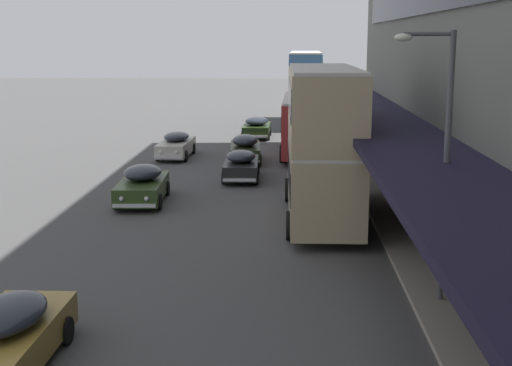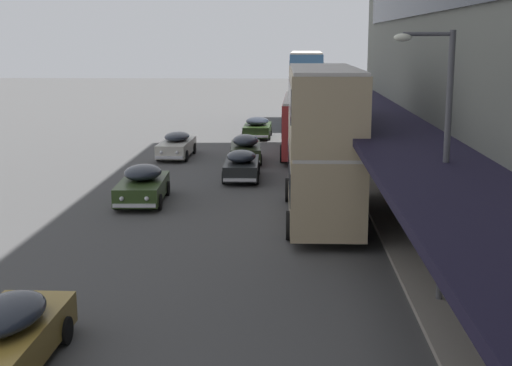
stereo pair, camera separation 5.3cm
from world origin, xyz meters
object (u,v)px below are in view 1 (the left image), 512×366
at_px(transit_bus_kerbside_rear, 304,121).
at_px(sedan_oncoming_rear, 245,148).
at_px(sedan_lead_mid, 257,127).
at_px(transit_bus_kerbside_far, 305,86).
at_px(transit_bus_kerbside_front, 322,139).
at_px(street_lamp, 440,147).
at_px(sedan_lead_near, 5,338).
at_px(sedan_trailing_near, 143,184).
at_px(sedan_far_back, 241,165).
at_px(pedestrian_at_kerb, 504,307).
at_px(sedan_second_near, 176,145).

xyz_separation_m(transit_bus_kerbside_rear, sedan_oncoming_rear, (-3.35, -3.00, -1.20)).
bearing_deg(sedan_lead_mid, transit_bus_kerbside_far, 66.77).
bearing_deg(transit_bus_kerbside_front, street_lamp, -74.24).
height_order(sedan_lead_near, sedan_trailing_near, sedan_trailing_near).
height_order(transit_bus_kerbside_rear, transit_bus_kerbside_far, transit_bus_kerbside_far).
height_order(transit_bus_kerbside_rear, street_lamp, street_lamp).
relative_size(sedan_lead_mid, street_lamp, 0.62).
bearing_deg(sedan_lead_mid, sedan_lead_near, -95.89).
distance_m(sedan_lead_near, sedan_far_back, 21.20).
bearing_deg(pedestrian_at_kerb, sedan_second_near, 112.70).
relative_size(transit_bus_kerbside_front, sedan_lead_near, 1.92).
bearing_deg(pedestrian_at_kerb, street_lamp, 104.15).
height_order(transit_bus_kerbside_front, sedan_lead_mid, transit_bus_kerbside_front).
bearing_deg(sedan_second_near, transit_bus_kerbside_front, -61.71).
height_order(sedan_lead_mid, pedestrian_at_kerb, pedestrian_at_kerb).
distance_m(sedan_lead_near, pedestrian_at_kerb, 10.50).
relative_size(transit_bus_kerbside_rear, sedan_oncoming_rear, 2.20).
xyz_separation_m(transit_bus_kerbside_front, sedan_oncoming_rear, (-3.66, 13.02, -2.36)).
bearing_deg(sedan_second_near, sedan_far_back, -57.43).
bearing_deg(street_lamp, sedan_trailing_near, 130.75).
relative_size(transit_bus_kerbside_far, sedan_lead_near, 2.30).
xyz_separation_m(sedan_oncoming_rear, sedan_far_back, (0.10, -5.17, -0.04)).
xyz_separation_m(sedan_oncoming_rear, pedestrian_at_kerb, (6.95, -25.04, 0.41)).
height_order(transit_bus_kerbside_front, transit_bus_kerbside_far, transit_bus_kerbside_far).
bearing_deg(sedan_lead_mid, sedan_second_near, -116.93).
bearing_deg(sedan_lead_near, sedan_far_back, 80.26).
xyz_separation_m(transit_bus_kerbside_front, sedan_trailing_near, (-7.42, 2.69, -2.36)).
height_order(transit_bus_kerbside_rear, sedan_lead_near, transit_bus_kerbside_rear).
distance_m(transit_bus_kerbside_front, pedestrian_at_kerb, 12.62).
distance_m(sedan_oncoming_rear, sedan_trailing_near, 10.99).
bearing_deg(sedan_far_back, sedan_oncoming_rear, 91.12).
xyz_separation_m(sedan_trailing_near, sedan_far_back, (3.86, 5.15, -0.04)).
bearing_deg(pedestrian_at_kerb, transit_bus_kerbside_front, 105.34).
bearing_deg(sedan_lead_near, sedan_trailing_near, 91.02).
distance_m(sedan_trailing_near, street_lamp, 15.55).
relative_size(sedan_second_near, sedan_lead_mid, 1.13).
height_order(transit_bus_kerbside_far, sedan_second_near, transit_bus_kerbside_far).
relative_size(sedan_second_near, sedan_lead_near, 1.01).
xyz_separation_m(sedan_lead_mid, pedestrian_at_kerb, (6.71, -35.10, 0.44)).
xyz_separation_m(transit_bus_kerbside_rear, transit_bus_kerbside_far, (0.47, 15.40, 1.18)).
bearing_deg(sedan_second_near, street_lamp, -66.19).
bearing_deg(street_lamp, sedan_lead_near, -156.22).
relative_size(transit_bus_kerbside_front, pedestrian_at_kerb, 4.94).
bearing_deg(sedan_lead_near, pedestrian_at_kerb, 5.61).
bearing_deg(pedestrian_at_kerb, sedan_lead_near, -174.39).
xyz_separation_m(transit_bus_kerbside_far, sedan_far_back, (-3.72, -23.57, -2.42)).
relative_size(sedan_second_near, street_lamp, 0.70).
relative_size(transit_bus_kerbside_rear, sedan_far_back, 2.34).
height_order(sedan_trailing_near, sedan_far_back, sedan_trailing_near).
bearing_deg(sedan_far_back, street_lamp, -70.06).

